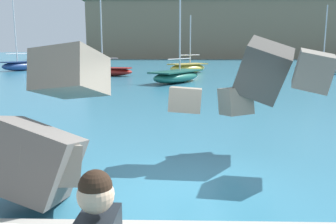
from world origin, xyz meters
TOP-DOWN VIEW (x-y plane):
  - ground_plane at (0.00, 0.00)m, footprint 400.00×400.00m
  - breakwater_jetty at (-2.47, 0.67)m, footprint 31.76×6.22m
  - boat_near_centre at (17.94, 39.80)m, footprint 4.94×1.71m
  - boat_near_right at (-0.08, 21.00)m, footprint 4.71×6.13m
  - boat_mid_left at (15.82, 32.06)m, footprint 2.58×6.03m
  - boat_far_left at (-18.51, 34.91)m, footprint 3.87×4.81m
  - boat_far_centre at (-6.84, 27.36)m, footprint 5.25×2.45m
  - boat_far_right at (1.08, 31.51)m, footprint 4.85×4.69m
  - headland_bluff at (15.42, 92.76)m, footprint 75.12×30.67m

SIDE VIEW (x-z plane):
  - ground_plane at x=0.00m, z-range 0.00..0.00m
  - boat_far_centre at x=-6.84m, z-range -3.63..4.60m
  - boat_near_right at x=-0.08m, z-range -2.79..3.83m
  - boat_mid_left at x=15.82m, z-range -3.01..4.11m
  - boat_far_right at x=1.08m, z-range -2.46..3.57m
  - boat_near_centre at x=17.94m, z-range -0.39..1.63m
  - boat_far_left at x=-18.51m, z-range -3.64..4.90m
  - breakwater_jetty at x=-2.47m, z-range -0.17..2.83m
  - headland_bluff at x=15.42m, z-range 0.02..14.72m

